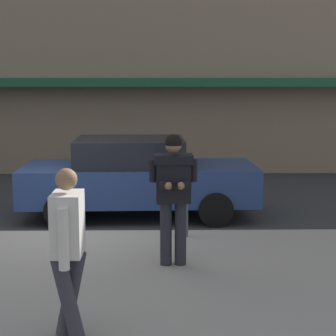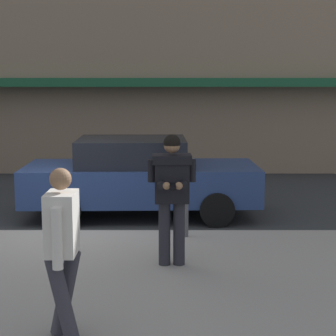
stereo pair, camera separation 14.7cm
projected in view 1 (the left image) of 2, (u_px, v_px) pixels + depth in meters
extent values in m
plane|color=#2B2D30|center=(63.00, 235.00, 9.69)|extent=(80.00, 80.00, 0.00)
cube|color=gray|center=(105.00, 293.00, 6.88)|extent=(32.00, 5.30, 0.14)
cube|color=silver|center=(121.00, 234.00, 9.76)|extent=(28.00, 0.12, 0.01)
cube|color=#195133|center=(134.00, 82.00, 15.38)|extent=(26.60, 0.70, 0.24)
cube|color=navy|center=(139.00, 183.00, 10.98)|extent=(4.54, 1.93, 0.70)
cube|color=black|center=(130.00, 152.00, 10.88)|extent=(2.11, 1.69, 0.52)
cylinder|color=black|center=(205.00, 191.00, 11.93)|extent=(0.65, 0.24, 0.64)
cylinder|color=black|center=(216.00, 209.00, 10.24)|extent=(0.65, 0.24, 0.64)
cylinder|color=black|center=(74.00, 192.00, 11.82)|extent=(0.65, 0.24, 0.64)
cylinder|color=black|center=(62.00, 211.00, 10.13)|extent=(0.65, 0.24, 0.64)
cylinder|color=#23232B|center=(181.00, 233.00, 7.67)|extent=(0.16, 0.16, 0.88)
cylinder|color=#23232B|center=(166.00, 234.00, 7.66)|extent=(0.16, 0.16, 0.88)
cube|color=black|center=(173.00, 179.00, 7.55)|extent=(0.47, 0.31, 0.64)
cube|color=black|center=(173.00, 159.00, 7.51)|extent=(0.53, 0.36, 0.12)
cylinder|color=black|center=(193.00, 171.00, 7.55)|extent=(0.11, 0.11, 0.30)
cylinder|color=black|center=(185.00, 184.00, 7.41)|extent=(0.11, 0.30, 0.10)
sphere|color=#8C6647|center=(181.00, 186.00, 7.27)|extent=(0.10, 0.10, 0.10)
cylinder|color=black|center=(153.00, 171.00, 7.52)|extent=(0.11, 0.11, 0.30)
cylinder|color=black|center=(163.00, 184.00, 7.39)|extent=(0.11, 0.30, 0.10)
sphere|color=#8C6647|center=(168.00, 186.00, 7.26)|extent=(0.10, 0.10, 0.10)
cube|color=black|center=(175.00, 186.00, 7.22)|extent=(0.08, 0.14, 0.07)
sphere|color=#8C6647|center=(173.00, 145.00, 7.45)|extent=(0.22, 0.22, 0.22)
sphere|color=black|center=(173.00, 143.00, 7.45)|extent=(0.23, 0.23, 0.23)
cylinder|color=#33333D|center=(71.00, 293.00, 5.54)|extent=(0.33, 0.15, 0.87)
cylinder|color=#33333D|center=(68.00, 300.00, 5.36)|extent=(0.33, 0.15, 0.87)
cube|color=silver|center=(68.00, 224.00, 5.34)|extent=(0.28, 0.42, 0.60)
cylinder|color=silver|center=(72.00, 225.00, 5.60)|extent=(0.10, 0.10, 0.58)
cylinder|color=silver|center=(63.00, 239.00, 5.11)|extent=(0.10, 0.10, 0.58)
sphere|color=#8C6647|center=(66.00, 179.00, 5.27)|extent=(0.21, 0.21, 0.21)
cylinder|color=#4C4C51|center=(186.00, 205.00, 9.03)|extent=(0.07, 0.07, 1.05)
cube|color=gray|center=(186.00, 166.00, 8.94)|extent=(0.12, 0.18, 0.22)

